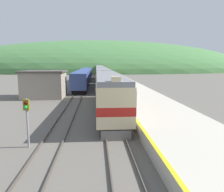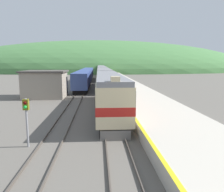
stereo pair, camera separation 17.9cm
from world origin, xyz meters
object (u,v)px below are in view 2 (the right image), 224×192
(siding_train, at_px, (86,76))
(carriage_second, at_px, (104,78))
(carriage_fourth, at_px, (101,70))
(carriage_third, at_px, (102,73))
(express_train_lead_car, at_px, (109,91))
(signal_post_siding, at_px, (26,112))

(siding_train, bearing_deg, carriage_second, -69.70)
(carriage_fourth, bearing_deg, siding_train, -97.61)
(carriage_fourth, bearing_deg, carriage_second, -90.00)
(carriage_third, xyz_separation_m, carriage_fourth, (0.00, 22.79, 0.00))
(carriage_second, xyz_separation_m, carriage_fourth, (0.00, 45.57, 0.00))
(express_train_lead_car, distance_m, carriage_fourth, 67.75)
(express_train_lead_car, distance_m, carriage_third, 44.96)
(express_train_lead_car, height_order, carriage_fourth, express_train_lead_car)
(siding_train, bearing_deg, express_train_lead_car, -82.56)
(carriage_second, bearing_deg, siding_train, 110.30)
(express_train_lead_car, xyz_separation_m, siding_train, (-4.47, 34.27, -0.42))
(siding_train, height_order, signal_post_siding, siding_train)
(express_train_lead_car, height_order, siding_train, express_train_lead_car)
(express_train_lead_car, height_order, signal_post_siding, express_train_lead_car)
(carriage_second, distance_m, siding_train, 12.90)
(siding_train, relative_size, signal_post_siding, 13.39)
(carriage_third, relative_size, signal_post_siding, 6.66)
(carriage_second, xyz_separation_m, carriage_third, (0.00, 22.79, 0.00))
(express_train_lead_car, relative_size, carriage_fourth, 0.92)
(carriage_third, bearing_deg, carriage_fourth, 90.00)
(signal_post_siding, bearing_deg, carriage_third, 83.91)
(express_train_lead_car, bearing_deg, carriage_second, 90.00)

